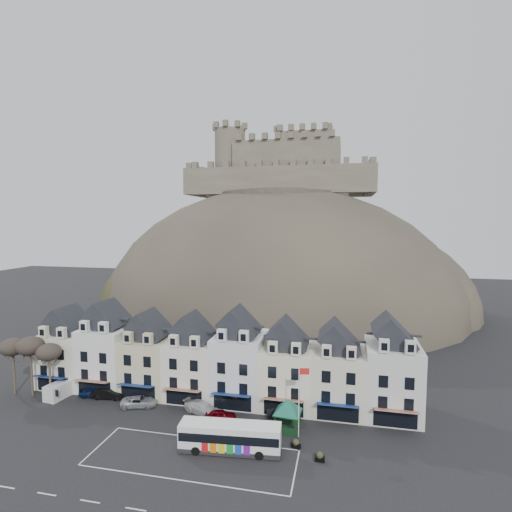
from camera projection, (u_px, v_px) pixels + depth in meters
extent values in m
plane|color=black|center=(170.00, 462.00, 41.63)|extent=(300.00, 300.00, 0.00)
cube|color=silver|center=(192.00, 457.00, 42.41)|extent=(22.00, 7.50, 0.01)
cube|color=#EBE7CC|center=(71.00, 357.00, 61.91)|extent=(6.80, 8.00, 8.00)
cube|color=black|center=(69.00, 324.00, 61.44)|extent=(6.80, 5.76, 2.80)
cube|color=#EBE7CC|center=(44.00, 332.00, 58.29)|extent=(1.20, 0.80, 1.60)
cube|color=#EBE7CC|center=(62.00, 333.00, 57.65)|extent=(1.20, 0.80, 1.60)
cube|color=black|center=(53.00, 384.00, 58.24)|extent=(5.10, 0.06, 2.20)
cube|color=navy|center=(49.00, 377.00, 57.47)|extent=(5.10, 1.29, 0.43)
cube|color=white|center=(110.00, 356.00, 60.41)|extent=(6.80, 8.00, 9.20)
cube|color=black|center=(109.00, 319.00, 59.88)|extent=(6.80, 5.76, 2.80)
cube|color=white|center=(85.00, 326.00, 56.73)|extent=(1.20, 0.80, 1.60)
cube|color=white|center=(103.00, 328.00, 56.09)|extent=(1.20, 0.80, 1.60)
cube|color=black|center=(94.00, 388.00, 56.78)|extent=(5.10, 0.06, 2.20)
cube|color=maroon|center=(91.00, 381.00, 56.02)|extent=(5.10, 1.29, 0.43)
cube|color=beige|center=(151.00, 364.00, 59.01)|extent=(6.80, 8.00, 8.00)
cube|color=black|center=(150.00, 329.00, 58.54)|extent=(6.80, 5.76, 2.80)
cube|color=beige|center=(128.00, 338.00, 55.38)|extent=(1.20, 0.80, 1.60)
cube|color=beige|center=(148.00, 339.00, 54.74)|extent=(1.20, 0.80, 1.60)
cube|color=black|center=(138.00, 393.00, 55.33)|extent=(5.10, 0.06, 2.20)
cube|color=navy|center=(135.00, 386.00, 54.56)|extent=(5.10, 1.29, 0.43)
cube|color=white|center=(194.00, 367.00, 57.55)|extent=(6.80, 8.00, 8.00)
cube|color=black|center=(194.00, 332.00, 57.08)|extent=(6.80, 5.76, 2.80)
cube|color=white|center=(174.00, 341.00, 53.93)|extent=(1.20, 0.80, 1.60)
cube|color=white|center=(195.00, 342.00, 53.29)|extent=(1.20, 0.80, 1.60)
cube|color=black|center=(184.00, 397.00, 53.88)|extent=(5.10, 0.06, 2.20)
cube|color=maroon|center=(182.00, 390.00, 53.11)|extent=(5.10, 1.29, 0.43)
cube|color=white|center=(240.00, 367.00, 56.05)|extent=(6.80, 8.00, 9.20)
cube|color=black|center=(240.00, 326.00, 55.52)|extent=(6.80, 5.76, 2.80)
cube|color=white|center=(222.00, 335.00, 52.37)|extent=(1.20, 0.80, 1.60)
cube|color=white|center=(244.00, 337.00, 51.73)|extent=(1.20, 0.80, 1.60)
cube|color=black|center=(232.00, 402.00, 52.42)|extent=(5.10, 0.06, 2.20)
cube|color=navy|center=(231.00, 395.00, 51.65)|extent=(5.10, 1.29, 0.43)
cube|color=white|center=(288.00, 375.00, 54.65)|extent=(6.80, 8.00, 8.00)
cube|color=black|center=(288.00, 338.00, 54.18)|extent=(6.80, 5.76, 2.80)
cube|color=white|center=(273.00, 348.00, 51.02)|extent=(1.20, 0.80, 1.60)
cube|color=white|center=(296.00, 349.00, 50.38)|extent=(1.20, 0.80, 1.60)
cube|color=black|center=(284.00, 407.00, 50.97)|extent=(5.10, 0.06, 2.20)
cube|color=maroon|center=(283.00, 400.00, 50.20)|extent=(5.10, 1.29, 0.43)
cube|color=silver|center=(339.00, 379.00, 53.19)|extent=(6.80, 8.00, 8.00)
cube|color=black|center=(339.00, 341.00, 52.72)|extent=(6.80, 5.76, 2.80)
cube|color=silver|center=(327.00, 351.00, 49.57)|extent=(1.20, 0.80, 1.60)
cube|color=silver|center=(351.00, 353.00, 48.93)|extent=(1.20, 0.80, 1.60)
cube|color=black|center=(338.00, 413.00, 49.52)|extent=(5.10, 0.06, 2.20)
cube|color=navy|center=(338.00, 405.00, 48.75)|extent=(5.10, 1.29, 0.43)
cube|color=silver|center=(392.00, 379.00, 51.68)|extent=(6.80, 8.00, 9.20)
cube|color=black|center=(394.00, 336.00, 51.16)|extent=(6.80, 5.76, 2.80)
cube|color=silver|center=(384.00, 346.00, 48.01)|extent=(1.20, 0.80, 1.60)
cube|color=silver|center=(410.00, 347.00, 47.37)|extent=(1.20, 0.80, 1.60)
cube|color=black|center=(395.00, 419.00, 48.06)|extent=(5.10, 0.06, 2.20)
cube|color=maroon|center=(396.00, 411.00, 47.29)|extent=(5.10, 1.29, 0.43)
ellipsoid|color=#3D362F|center=(278.00, 312.00, 109.71)|extent=(96.00, 76.00, 68.00)
ellipsoid|color=#273219|center=(195.00, 313.00, 108.58)|extent=(52.00, 44.00, 42.00)
ellipsoid|color=#3D362F|center=(367.00, 313.00, 108.47)|extent=(56.00, 48.00, 46.00)
ellipsoid|color=#273219|center=(252.00, 324.00, 96.95)|extent=(40.00, 28.00, 28.00)
ellipsoid|color=#3D362F|center=(311.00, 325.00, 95.90)|extent=(36.00, 28.00, 24.00)
cylinder|color=#3D362F|center=(278.00, 198.00, 106.91)|extent=(30.00, 30.00, 3.00)
cube|color=brown|center=(276.00, 180.00, 102.61)|extent=(48.00, 2.20, 7.00)
cube|color=brown|center=(287.00, 186.00, 122.07)|extent=(48.00, 2.20, 7.00)
cube|color=brown|center=(201.00, 185.00, 117.47)|extent=(2.20, 22.00, 7.00)
cube|color=brown|center=(370.00, 181.00, 107.21)|extent=(2.20, 22.00, 7.00)
cube|color=brown|center=(289.00, 163.00, 111.41)|extent=(28.00, 18.00, 10.00)
cube|color=brown|center=(304.00, 158.00, 112.37)|extent=(14.00, 12.00, 13.00)
cylinder|color=brown|center=(230.00, 163.00, 110.94)|extent=(8.40, 8.40, 18.00)
cylinder|color=silver|center=(305.00, 126.00, 111.55)|extent=(0.16, 0.16, 5.00)
cylinder|color=#3D3426|center=(14.00, 374.00, 57.78)|extent=(0.32, 0.32, 5.74)
ellipsoid|color=#383028|center=(13.00, 347.00, 57.41)|extent=(3.61, 3.61, 2.54)
cylinder|color=#3D3426|center=(32.00, 375.00, 57.12)|extent=(0.32, 0.32, 6.02)
ellipsoid|color=#383028|center=(30.00, 346.00, 56.74)|extent=(3.78, 3.78, 2.67)
cylinder|color=#3D3426|center=(50.00, 379.00, 56.51)|extent=(0.32, 0.32, 5.46)
ellipsoid|color=#383028|center=(49.00, 352.00, 56.16)|extent=(3.43, 3.43, 2.42)
cube|color=#262628|center=(230.00, 448.00, 43.58)|extent=(11.28, 3.61, 0.50)
cube|color=white|center=(230.00, 435.00, 43.45)|extent=(11.27, 3.56, 2.54)
cube|color=black|center=(230.00, 434.00, 43.44)|extent=(11.06, 3.61, 0.96)
cube|color=white|center=(230.00, 425.00, 43.35)|extent=(11.04, 3.44, 0.25)
cube|color=orange|center=(280.00, 430.00, 42.70)|extent=(0.17, 1.21, 0.28)
cylinder|color=black|center=(259.00, 455.00, 42.05)|extent=(0.99, 0.41, 0.97)
cylinder|color=black|center=(261.00, 443.00, 44.30)|extent=(0.99, 0.41, 0.97)
cylinder|color=black|center=(196.00, 451.00, 42.88)|extent=(0.99, 0.41, 0.97)
cylinder|color=black|center=(201.00, 439.00, 45.13)|extent=(0.99, 0.41, 0.97)
cube|color=#113317|center=(280.00, 415.00, 49.37)|extent=(0.15, 0.15, 2.23)
cube|color=#113317|center=(300.00, 418.00, 48.62)|extent=(0.15, 0.15, 2.23)
cube|color=#113317|center=(275.00, 425.00, 46.98)|extent=(0.15, 0.15, 2.23)
cube|color=#113317|center=(296.00, 428.00, 46.23)|extent=(0.15, 0.15, 2.23)
cube|color=#113317|center=(288.00, 412.00, 47.70)|extent=(3.33, 3.33, 0.11)
cone|color=#155D4B|center=(288.00, 406.00, 47.63)|extent=(6.13, 6.13, 1.67)
cube|color=black|center=(273.00, 446.00, 44.07)|extent=(1.75, 1.75, 0.55)
sphere|color=#A90E09|center=(273.00, 437.00, 43.98)|extent=(1.72, 1.72, 1.72)
cylinder|color=silver|center=(299.00, 402.00, 46.07)|extent=(0.13, 0.13, 8.52)
cube|color=red|center=(304.00, 371.00, 45.73)|extent=(1.16, 0.26, 0.75)
cube|color=silver|center=(61.00, 389.00, 57.01)|extent=(2.63, 4.91, 2.14)
cube|color=black|center=(61.00, 386.00, 56.98)|extent=(1.93, 0.33, 0.92)
cube|color=black|center=(296.00, 446.00, 44.16)|extent=(1.11, 0.82, 0.50)
sphere|color=#273219|center=(296.00, 442.00, 44.13)|extent=(0.70, 0.70, 0.70)
cube|color=black|center=(320.00, 459.00, 41.74)|extent=(1.03, 0.52, 0.51)
sphere|color=#273219|center=(320.00, 455.00, 41.70)|extent=(0.72, 0.72, 0.72)
imported|color=#0D1B43|center=(94.00, 392.00, 56.88)|extent=(4.35, 2.27, 1.41)
imported|color=black|center=(108.00, 393.00, 56.39)|extent=(4.78, 2.13, 1.52)
imported|color=#A7ABAF|center=(139.00, 402.00, 53.97)|extent=(5.20, 3.45, 1.35)
imported|color=silver|center=(202.00, 408.00, 52.06)|extent=(5.62, 4.02, 1.51)
imported|color=#59050B|center=(221.00, 415.00, 50.26)|extent=(4.14, 2.42, 1.32)
imported|color=black|center=(282.00, 412.00, 51.10)|extent=(4.07, 1.99, 1.28)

